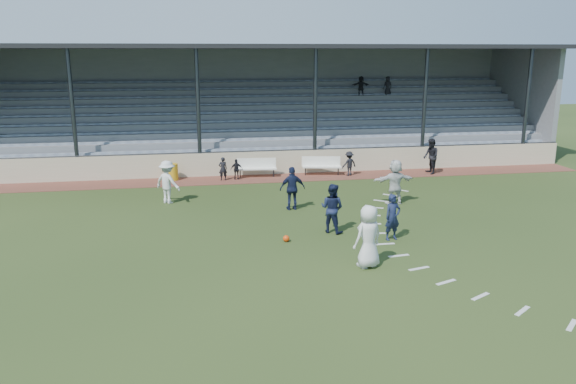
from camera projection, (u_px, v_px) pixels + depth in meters
The scene contains 19 objects.
ground at pixel (301, 249), 18.28m from camera, with size 90.00×90.00×0.00m, color #283817.
cinder_track at pixel (261, 179), 28.32m from camera, with size 34.00×2.00×0.02m, color brown.
retaining_wall at pixel (259, 163), 29.18m from camera, with size 34.00×0.18×1.20m, color beige.
bench_left at pixel (257, 166), 28.57m from camera, with size 2.03×0.62×0.95m.
bench_right at pixel (321, 164), 29.05m from camera, with size 2.04×0.79×0.95m.
trash_bin at pixel (173, 172), 27.87m from camera, with size 0.52×0.52×0.82m, color gold.
football at pixel (286, 238), 18.97m from camera, with size 0.22×0.22×0.22m, color #D43E0C.
player_white_lead at pixel (368, 236), 16.57m from camera, with size 0.93×0.61×1.90m, color silver.
player_navy_lead at pixel (393, 217), 19.02m from camera, with size 0.58×0.38×1.59m, color #151C3A.
player_navy_mid at pixel (332, 208), 19.79m from camera, with size 0.86×0.67×1.77m, color #151C3A.
player_white_wing at pixel (168, 182), 23.60m from camera, with size 1.18×0.68×1.82m, color silver.
player_navy_wing at pixel (292, 188), 22.63m from camera, with size 1.04×0.43×1.77m, color #151C3A.
player_white_back at pixel (395, 182), 23.48m from camera, with size 1.76×0.56×1.90m, color silver.
official at pixel (431, 156), 29.21m from camera, with size 0.89×0.69×1.83m, color black.
sub_left_near at pixel (223, 169), 27.79m from camera, with size 0.42×0.28×1.16m, color black.
sub_left_far at pixel (237, 169), 27.98m from camera, with size 0.60×0.25×1.03m, color black.
sub_right at pixel (349, 164), 28.85m from camera, with size 0.81×0.47×1.25m, color black.
grandstand at pixel (249, 121), 33.29m from camera, with size 34.60×9.00×6.61m.
penalty_arc at pixel (420, 242), 18.96m from camera, with size 3.89×14.63×0.01m.
Camera 1 is at (-3.34, -16.95, 6.28)m, focal length 35.00 mm.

